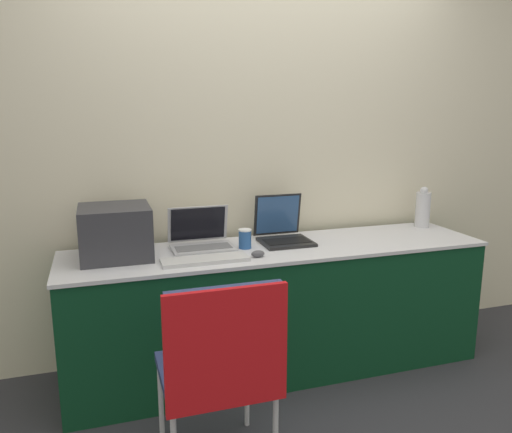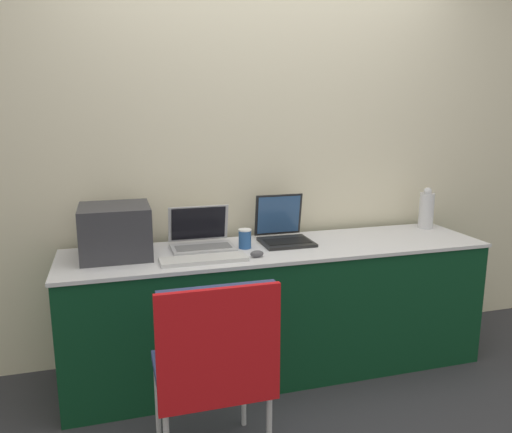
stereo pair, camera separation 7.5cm
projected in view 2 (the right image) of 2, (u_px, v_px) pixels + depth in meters
The scene contains 11 objects.
ground_plane at pixel (294, 392), 2.76m from camera, with size 14.00×14.00×0.00m, color #333338.
wall_back at pixel (260, 147), 3.11m from camera, with size 8.00×0.05×2.60m.
table at pixel (278, 308), 2.95m from camera, with size 2.44×0.59×0.76m.
printer at pixel (115, 229), 2.65m from camera, with size 0.36×0.35×0.28m.
laptop_left at pixel (201, 239), 2.84m from camera, with size 0.35×0.27×0.23m.
laptop_right at pixel (283, 232), 2.97m from camera, with size 0.29×0.30×0.27m.
external_keyboard at pixel (204, 259), 2.59m from camera, with size 0.45×0.14×0.02m.
coffee_cup at pixel (245, 239), 2.83m from camera, with size 0.07×0.07×0.11m.
mouse at pixel (257, 254), 2.66m from camera, with size 0.07×0.05×0.04m.
metal_pitcher at pixel (426, 209), 3.30m from camera, with size 0.10×0.10×0.27m.
chair at pixel (214, 360), 1.99m from camera, with size 0.47×0.47×0.89m.
Camera 2 is at (-0.90, -2.33, 1.53)m, focal length 35.00 mm.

